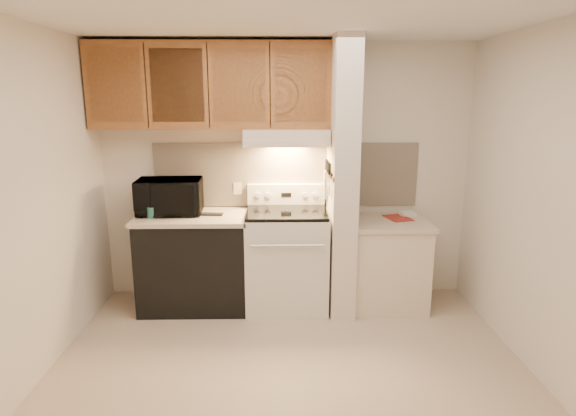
{
  "coord_description": "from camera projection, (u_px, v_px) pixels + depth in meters",
  "views": [
    {
      "loc": [
        -0.07,
        -3.21,
        2.0
      ],
      "look_at": [
        0.01,
        0.75,
        1.07
      ],
      "focal_mm": 30.0,
      "sensor_mm": 36.0,
      "label": 1
    }
  ],
  "objects": [
    {
      "name": "floor",
      "position": [
        289.0,
        370.0,
        3.59
      ],
      "size": [
        3.6,
        3.6,
        0.0
      ],
      "primitive_type": "plane",
      "color": "#C3AD94",
      "rests_on": "ground"
    },
    {
      "name": "ceiling",
      "position": [
        289.0,
        14.0,
        3.02
      ],
      "size": [
        3.6,
        3.6,
        0.0
      ],
      "primitive_type": "plane",
      "rotation": [
        3.14,
        0.0,
        0.0
      ],
      "color": "white",
      "rests_on": "wall_back"
    },
    {
      "name": "wall_back",
      "position": [
        286.0,
        173.0,
        4.76
      ],
      "size": [
        3.6,
        2.5,
        0.02
      ],
      "primitive_type": "cube",
      "rotation": [
        1.57,
        0.0,
        0.0
      ],
      "color": "silver",
      "rests_on": "floor"
    },
    {
      "name": "wall_left",
      "position": [
        25.0,
        209.0,
        3.27
      ],
      "size": [
        0.02,
        3.0,
        2.5
      ],
      "primitive_type": "cube",
      "color": "silver",
      "rests_on": "floor"
    },
    {
      "name": "wall_right",
      "position": [
        548.0,
        206.0,
        3.33
      ],
      "size": [
        0.02,
        3.0,
        2.5
      ],
      "primitive_type": "cube",
      "color": "silver",
      "rests_on": "floor"
    },
    {
      "name": "backsplash",
      "position": [
        286.0,
        175.0,
        4.75
      ],
      "size": [
        2.6,
        0.02,
        0.63
      ],
      "primitive_type": "cube",
      "color": "beige",
      "rests_on": "wall_back"
    },
    {
      "name": "range_body",
      "position": [
        287.0,
        260.0,
        4.61
      ],
      "size": [
        0.76,
        0.65,
        0.92
      ],
      "primitive_type": "cube",
      "color": "silver",
      "rests_on": "floor"
    },
    {
      "name": "oven_window",
      "position": [
        287.0,
        268.0,
        4.29
      ],
      "size": [
        0.5,
        0.01,
        0.3
      ],
      "primitive_type": "cube",
      "color": "black",
      "rests_on": "range_body"
    },
    {
      "name": "oven_handle",
      "position": [
        287.0,
        246.0,
        4.2
      ],
      "size": [
        0.65,
        0.02,
        0.02
      ],
      "primitive_type": "cylinder",
      "rotation": [
        0.0,
        1.57,
        0.0
      ],
      "color": "silver",
      "rests_on": "range_body"
    },
    {
      "name": "cooktop",
      "position": [
        287.0,
        212.0,
        4.5
      ],
      "size": [
        0.74,
        0.64,
        0.03
      ],
      "primitive_type": "cube",
      "color": "black",
      "rests_on": "range_body"
    },
    {
      "name": "range_backguard",
      "position": [
        286.0,
        194.0,
        4.75
      ],
      "size": [
        0.76,
        0.08,
        0.2
      ],
      "primitive_type": "cube",
      "color": "silver",
      "rests_on": "range_body"
    },
    {
      "name": "range_display",
      "position": [
        286.0,
        195.0,
        4.71
      ],
      "size": [
        0.1,
        0.01,
        0.04
      ],
      "primitive_type": "cube",
      "color": "black",
      "rests_on": "range_backguard"
    },
    {
      "name": "range_knob_left_outer",
      "position": [
        258.0,
        195.0,
        4.7
      ],
      "size": [
        0.05,
        0.02,
        0.05
      ],
      "primitive_type": "cylinder",
      "rotation": [
        1.57,
        0.0,
        0.0
      ],
      "color": "silver",
      "rests_on": "range_backguard"
    },
    {
      "name": "range_knob_left_inner",
      "position": [
        268.0,
        195.0,
        4.7
      ],
      "size": [
        0.05,
        0.02,
        0.05
      ],
      "primitive_type": "cylinder",
      "rotation": [
        1.57,
        0.0,
        0.0
      ],
      "color": "silver",
      "rests_on": "range_backguard"
    },
    {
      "name": "range_knob_right_inner",
      "position": [
        305.0,
        195.0,
        4.71
      ],
      "size": [
        0.05,
        0.02,
        0.05
      ],
      "primitive_type": "cylinder",
      "rotation": [
        1.57,
        0.0,
        0.0
      ],
      "color": "silver",
      "rests_on": "range_backguard"
    },
    {
      "name": "range_knob_right_outer",
      "position": [
        315.0,
        195.0,
        4.71
      ],
      "size": [
        0.05,
        0.02,
        0.05
      ],
      "primitive_type": "cylinder",
      "rotation": [
        1.57,
        0.0,
        0.0
      ],
      "color": "silver",
      "rests_on": "range_backguard"
    },
    {
      "name": "dishwasher_front",
      "position": [
        195.0,
        263.0,
        4.61
      ],
      "size": [
        1.0,
        0.63,
        0.87
      ],
      "primitive_type": "cube",
      "color": "black",
      "rests_on": "floor"
    },
    {
      "name": "left_countertop",
      "position": [
        193.0,
        217.0,
        4.5
      ],
      "size": [
        1.04,
        0.67,
        0.04
      ],
      "primitive_type": "cube",
      "color": "beige",
      "rests_on": "dishwasher_front"
    },
    {
      "name": "spoon_rest",
      "position": [
        210.0,
        214.0,
        4.49
      ],
      "size": [
        0.25,
        0.1,
        0.02
      ],
      "primitive_type": "cube",
      "rotation": [
        0.0,
        0.0,
        -0.08
      ],
      "color": "black",
      "rests_on": "left_countertop"
    },
    {
      "name": "teal_jar",
      "position": [
        152.0,
        212.0,
        4.38
      ],
      "size": [
        0.11,
        0.11,
        0.1
      ],
      "primitive_type": "cylinder",
      "rotation": [
        0.0,
        0.0,
        -0.19
      ],
      "color": "#256053",
      "rests_on": "left_countertop"
    },
    {
      "name": "outlet",
      "position": [
        238.0,
        189.0,
        4.76
      ],
      "size": [
        0.08,
        0.01,
        0.12
      ],
      "primitive_type": "cube",
      "color": "beige",
      "rests_on": "backsplash"
    },
    {
      "name": "microwave",
      "position": [
        170.0,
        196.0,
        4.52
      ],
      "size": [
        0.62,
        0.44,
        0.33
      ],
      "primitive_type": "imported",
      "rotation": [
        0.0,
        0.0,
        0.06
      ],
      "color": "black",
      "rests_on": "left_countertop"
    },
    {
      "name": "partition_pillar",
      "position": [
        342.0,
        179.0,
        4.43
      ],
      "size": [
        0.22,
        0.7,
        2.5
      ],
      "primitive_type": "cube",
      "color": "silver",
      "rests_on": "floor"
    },
    {
      "name": "pillar_trim",
      "position": [
        329.0,
        174.0,
        4.42
      ],
      "size": [
        0.01,
        0.7,
        0.04
      ],
      "primitive_type": "cube",
      "color": "#985C2F",
      "rests_on": "partition_pillar"
    },
    {
      "name": "knife_strip",
      "position": [
        329.0,
        172.0,
        4.36
      ],
      "size": [
        0.02,
        0.42,
        0.04
      ],
      "primitive_type": "cube",
      "color": "black",
      "rests_on": "partition_pillar"
    },
    {
      "name": "knife_blade_a",
      "position": [
        330.0,
        186.0,
        4.24
      ],
      "size": [
        0.01,
        0.03,
        0.16
      ],
      "primitive_type": "cube",
      "color": "silver",
      "rests_on": "knife_strip"
    },
    {
      "name": "knife_handle_a",
      "position": [
        330.0,
        169.0,
        4.2
      ],
      "size": [
        0.02,
        0.02,
        0.1
      ],
      "primitive_type": "cylinder",
      "color": "black",
      "rests_on": "knife_strip"
    },
    {
      "name": "knife_blade_b",
      "position": [
        329.0,
        186.0,
        4.31
      ],
      "size": [
        0.01,
        0.04,
        0.18
      ],
      "primitive_type": "cube",
      "color": "silver",
      "rests_on": "knife_strip"
    },
    {
      "name": "knife_handle_b",
      "position": [
        329.0,
        168.0,
        4.27
      ],
      "size": [
        0.02,
        0.02,
        0.1
      ],
      "primitive_type": "cylinder",
      "color": "black",
      "rests_on": "knife_strip"
    },
    {
      "name": "knife_blade_c",
      "position": [
        328.0,
        185.0,
        4.39
      ],
      "size": [
        0.01,
        0.04,
        0.2
      ],
      "primitive_type": "cube",
      "color": "silver",
      "rests_on": "knife_strip"
    },
    {
      "name": "knife_handle_c",
      "position": [
        328.0,
        167.0,
        4.34
      ],
      "size": [
        0.02,
        0.02,
        0.1
      ],
      "primitive_type": "cylinder",
      "color": "black",
      "rests_on": "knife_strip"
    },
    {
      "name": "knife_blade_d",
      "position": [
        327.0,
        182.0,
        4.47
      ],
      "size": [
        0.01,
        0.04,
        0.16
      ],
      "primitive_type": "cube",
      "color": "silver",
      "rests_on": "knife_strip"
    },
    {
      "name": "knife_handle_d",
      "position": [
        327.0,
        166.0,
        4.42
      ],
      "size": [
        0.02,
        0.02,
        0.1
      ],
      "primitive_type": "cylinder",
      "color": "black",
      "rests_on": "knife_strip"
    },
    {
      "name": "knife_blade_e",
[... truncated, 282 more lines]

